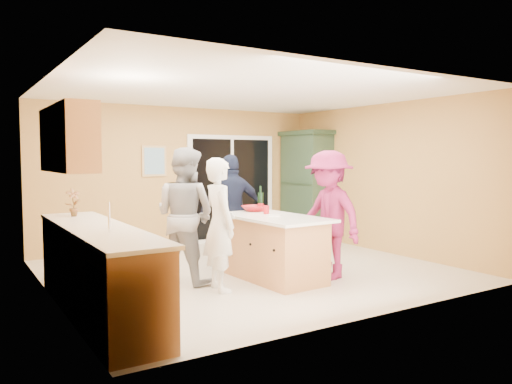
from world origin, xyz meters
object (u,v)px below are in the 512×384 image
kitchen_island (274,250)px  woman_magenta (328,215)px  woman_navy (232,209)px  green_hutch (307,186)px  woman_grey (185,215)px  woman_white (220,225)px

kitchen_island → woman_magenta: bearing=-28.7°
woman_navy → woman_magenta: 1.64m
kitchen_island → woman_magenta: size_ratio=0.97×
green_hutch → woman_magenta: green_hutch is taller
woman_navy → kitchen_island: bearing=101.5°
woman_grey → woman_navy: woman_grey is taller
kitchen_island → woman_white: (-0.89, -0.12, 0.42)m
woman_white → woman_magenta: size_ratio=0.94×
green_hutch → woman_white: green_hutch is taller
kitchen_island → woman_navy: (0.00, 1.16, 0.45)m
woman_magenta → kitchen_island: bearing=-119.6°
woman_white → woman_navy: (0.89, 1.28, 0.03)m
kitchen_island → woman_grey: (-1.09, 0.49, 0.49)m
woman_grey → woman_navy: 1.29m
kitchen_island → woman_white: woman_white is taller
kitchen_island → woman_white: bearing=-175.5°
kitchen_island → woman_magenta: 0.89m
woman_magenta → woman_navy: bearing=-159.2°
kitchen_island → woman_navy: size_ratio=0.99×
woman_grey → green_hutch: bearing=-90.7°
woman_navy → woman_grey: bearing=43.2°
woman_magenta → woman_white: bearing=-101.5°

